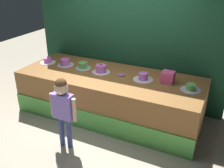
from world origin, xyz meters
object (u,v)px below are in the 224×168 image
at_px(child_figure, 63,104).
at_px(cake_center_right, 101,69).
at_px(cake_right, 143,77).
at_px(pink_box, 168,77).
at_px(donut, 122,75).
at_px(cake_far_left, 48,61).
at_px(cake_left, 65,63).
at_px(cake_far_right, 191,88).
at_px(cake_center_left, 83,66).

relative_size(child_figure, cake_center_right, 3.44).
xyz_separation_m(child_figure, cake_right, (0.82, 1.25, 0.10)).
distance_m(pink_box, donut, 0.83).
xyz_separation_m(cake_far_left, cake_left, (0.41, 0.04, 0.01)).
bearing_deg(cake_center_right, pink_box, 4.53).
relative_size(cake_far_left, cake_far_right, 0.97).
height_order(child_figure, cake_left, child_figure).
bearing_deg(cake_center_left, cake_left, -179.66).
relative_size(donut, cake_right, 0.32).
relative_size(donut, cake_center_left, 0.37).
distance_m(donut, cake_center_left, 0.83).
height_order(donut, cake_left, cake_left).
bearing_deg(cake_right, cake_center_left, 179.64).
xyz_separation_m(child_figure, cake_center_left, (-0.42, 1.26, 0.11)).
relative_size(child_figure, cake_right, 3.38).
distance_m(cake_far_left, cake_right, 2.06).
xyz_separation_m(donut, cake_far_right, (1.24, -0.06, 0.02)).
bearing_deg(cake_center_left, child_figure, -71.60).
height_order(cake_center_left, cake_right, cake_center_left).
bearing_deg(cake_far_right, cake_center_right, 178.52).
distance_m(cake_right, cake_far_right, 0.83).
bearing_deg(cake_far_left, pink_box, 2.72).
distance_m(child_figure, cake_center_right, 1.24).
relative_size(pink_box, cake_far_right, 0.65).
relative_size(donut, cake_far_left, 0.36).
relative_size(cake_right, cake_far_right, 1.08).
relative_size(pink_box, cake_right, 0.60).
distance_m(child_figure, cake_right, 1.50).
height_order(cake_center_right, cake_right, cake_center_right).
height_order(cake_left, cake_center_right, cake_center_right).
relative_size(cake_far_left, cake_right, 0.90).
relative_size(cake_far_left, cake_center_left, 1.05).
height_order(donut, cake_right, cake_right).
bearing_deg(cake_right, cake_left, 179.81).
distance_m(pink_box, cake_far_right, 0.44).
relative_size(cake_center_right, cake_far_right, 1.06).
relative_size(child_figure, pink_box, 5.61).
distance_m(donut, cake_right, 0.41).
height_order(pink_box, cake_far_left, pink_box).
xyz_separation_m(donut, cake_left, (-1.24, 0.01, 0.04)).
bearing_deg(pink_box, cake_far_right, -18.83).
bearing_deg(cake_center_right, donut, 1.90).
bearing_deg(cake_center_right, cake_far_right, -1.48).
bearing_deg(cake_right, cake_far_right, -4.17).
height_order(cake_far_left, cake_center_left, cake_center_left).
xyz_separation_m(pink_box, cake_far_right, (0.41, -0.14, -0.06)).
height_order(pink_box, cake_center_right, pink_box).
xyz_separation_m(donut, cake_center_right, (-0.41, -0.01, 0.05)).
xyz_separation_m(cake_far_left, cake_center_left, (0.82, 0.04, 0.01)).
bearing_deg(child_figure, donut, 71.99).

